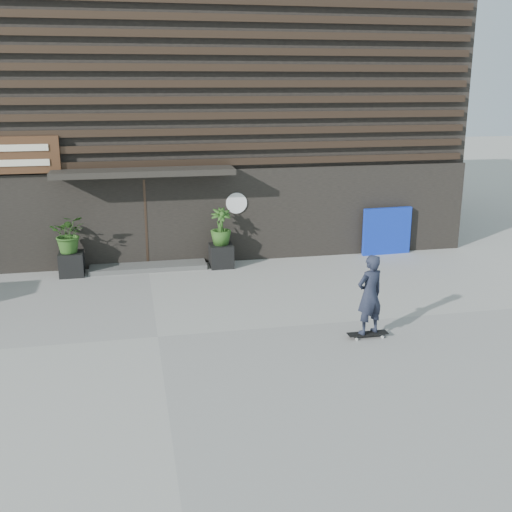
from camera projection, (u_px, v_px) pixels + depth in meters
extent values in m
plane|color=#9F9D97|center=(158.00, 337.00, 11.90)|extent=(80.00, 80.00, 0.00)
cube|color=#4B4A48|center=(148.00, 266.00, 16.22)|extent=(3.00, 0.80, 0.12)
cube|color=black|center=(72.00, 264.00, 15.60)|extent=(0.60, 0.60, 0.60)
imported|color=#2D591E|center=(69.00, 234.00, 15.39)|extent=(0.86, 0.75, 0.96)
cube|color=black|center=(221.00, 256.00, 16.34)|extent=(0.60, 0.60, 0.60)
imported|color=#2D591E|center=(221.00, 227.00, 16.13)|extent=(0.54, 0.54, 0.96)
cube|color=#0D28B1|center=(387.00, 231.00, 17.45)|extent=(1.43, 0.20, 1.33)
cube|color=black|center=(136.00, 104.00, 20.25)|extent=(18.00, 10.00, 8.00)
cube|color=black|center=(146.00, 219.00, 16.22)|extent=(18.00, 0.12, 2.50)
cube|color=#38281E|center=(143.00, 164.00, 15.77)|extent=(17.60, 0.08, 0.18)
cube|color=#38281E|center=(142.00, 148.00, 15.67)|extent=(17.60, 0.08, 0.18)
cube|color=#38281E|center=(141.00, 133.00, 15.56)|extent=(17.60, 0.08, 0.18)
cube|color=#38281E|center=(141.00, 117.00, 15.46)|extent=(17.60, 0.08, 0.18)
cube|color=#38281E|center=(140.00, 100.00, 15.35)|extent=(17.60, 0.08, 0.18)
cube|color=#38281E|center=(139.00, 84.00, 15.24)|extent=(17.60, 0.08, 0.18)
cube|color=#38281E|center=(138.00, 67.00, 15.14)|extent=(17.60, 0.08, 0.18)
cube|color=#38281E|center=(137.00, 50.00, 15.03)|extent=(17.60, 0.08, 0.18)
cube|color=#38281E|center=(137.00, 33.00, 14.93)|extent=(17.60, 0.08, 0.18)
cube|color=#38281E|center=(136.00, 16.00, 14.82)|extent=(17.60, 0.08, 0.18)
cube|color=black|center=(144.00, 172.00, 15.46)|extent=(4.50, 1.00, 0.15)
cube|color=black|center=(146.00, 222.00, 16.40)|extent=(2.40, 0.30, 2.30)
cube|color=#38281E|center=(146.00, 223.00, 16.23)|extent=(0.06, 0.10, 2.30)
cube|color=#472B19|center=(8.00, 155.00, 14.99)|extent=(2.40, 0.10, 0.90)
cube|color=beige|center=(7.00, 148.00, 14.88)|extent=(1.90, 0.02, 0.16)
cube|color=beige|center=(9.00, 163.00, 14.97)|extent=(1.90, 0.02, 0.16)
cylinder|color=white|center=(236.00, 203.00, 16.52)|extent=(0.56, 0.03, 0.56)
cube|color=black|center=(368.00, 333.00, 11.84)|extent=(0.78, 0.20, 0.02)
cylinder|color=#A9A8A4|center=(357.00, 339.00, 11.71)|extent=(0.06, 0.03, 0.06)
cylinder|color=beige|center=(353.00, 335.00, 11.90)|extent=(0.06, 0.03, 0.06)
cylinder|color=#B3B4AF|center=(382.00, 337.00, 11.81)|extent=(0.06, 0.03, 0.06)
cylinder|color=#B9B9B3|center=(378.00, 333.00, 12.00)|extent=(0.06, 0.03, 0.06)
imported|color=#1A1F2F|center=(370.00, 295.00, 11.63)|extent=(0.65, 0.53, 1.55)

